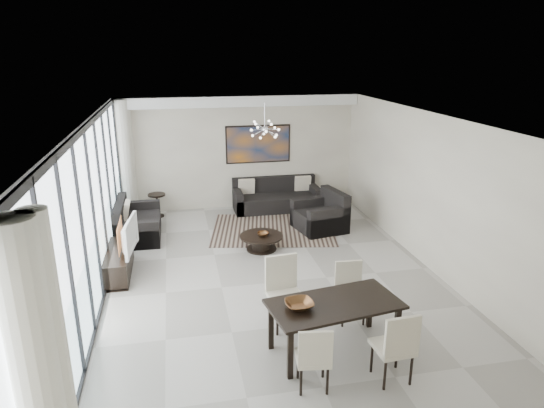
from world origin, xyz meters
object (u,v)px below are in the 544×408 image
object	(u,v)px
sofa_main	(276,199)
dining_table	(334,308)
coffee_table	(261,241)
tv_console	(119,262)
television	(125,235)

from	to	relation	value
sofa_main	dining_table	world-z (taller)	sofa_main
coffee_table	dining_table	distance (m)	3.72
tv_console	dining_table	world-z (taller)	dining_table
coffee_table	television	bearing A→B (deg)	-166.63
dining_table	coffee_table	bearing A→B (deg)	95.18
tv_console	television	xyz separation A→B (m)	(0.16, -0.04, 0.53)
coffee_table	dining_table	size ratio (longest dim) A/B	0.48
coffee_table	dining_table	xyz separation A→B (m)	(0.33, -3.67, 0.47)
coffee_table	sofa_main	size ratio (longest dim) A/B	0.41
coffee_table	television	distance (m)	2.77
coffee_table	television	xyz separation A→B (m)	(-2.63, -0.62, 0.59)
sofa_main	dining_table	xyz separation A→B (m)	(-0.53, -6.22, 0.38)
coffee_table	dining_table	world-z (taller)	dining_table
tv_console	television	world-z (taller)	television
television	sofa_main	bearing A→B (deg)	-41.32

